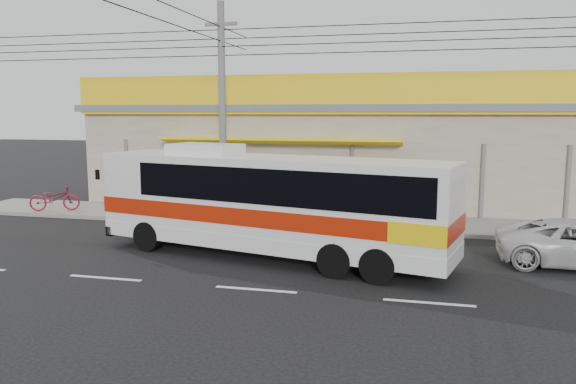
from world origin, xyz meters
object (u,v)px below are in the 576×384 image
Objects in this scene: coach_bus at (274,199)px; motorbike_dark at (175,202)px; motorbike_red at (55,198)px; utility_pole at (221,41)px.

coach_bus reaches higher than motorbike_dark.
coach_bus is at bearing -137.51° from motorbike_red.
motorbike_dark is (5.25, 0.23, 0.02)m from motorbike_red.
motorbike_red is at bearing 79.16° from motorbike_dark.
utility_pole reaches higher than motorbike_dark.
motorbike_dark is 0.05× the size of utility_pole.
coach_bus is 7.37m from motorbike_dark.
motorbike_dark is at bearing -177.76° from utility_pole.
motorbike_red is 5.26m from motorbike_dark.
motorbike_dark is at bearing 151.10° from coach_bus.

